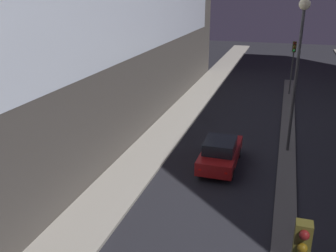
% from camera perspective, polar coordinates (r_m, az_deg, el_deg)
% --- Properties ---
extents(median_strip, '(0.93, 35.63, 0.10)m').
position_cam_1_polar(median_strip, '(23.49, 17.72, -2.87)').
color(median_strip, '#56544F').
rests_on(median_strip, ground).
extents(traffic_light_mid, '(0.32, 0.42, 4.58)m').
position_cam_1_polar(traffic_light_mid, '(34.31, 18.56, 10.09)').
color(traffic_light_mid, '#383838').
rests_on(traffic_light_mid, median_strip).
extents(street_lamp, '(0.59, 0.59, 8.33)m').
position_cam_1_polar(street_lamp, '(21.17, 19.45, 11.52)').
color(street_lamp, '#383838').
rests_on(street_lamp, median_strip).
extents(car_left_lane, '(1.80, 4.29, 1.60)m').
position_cam_1_polar(car_left_lane, '(19.83, 7.97, -4.03)').
color(car_left_lane, maroon).
rests_on(car_left_lane, ground).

